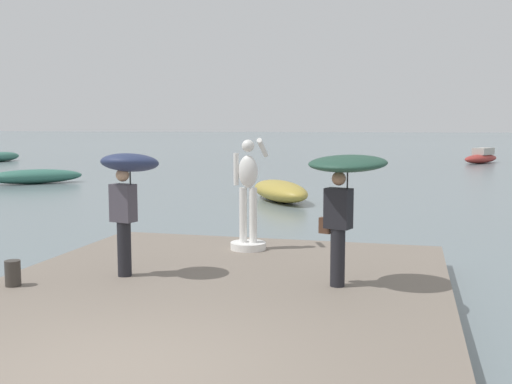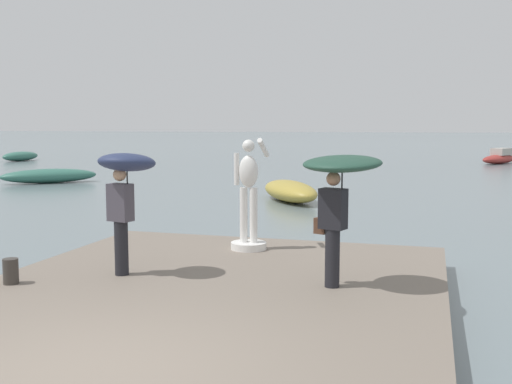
% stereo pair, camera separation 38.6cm
% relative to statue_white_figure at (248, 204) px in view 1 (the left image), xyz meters
% --- Properties ---
extents(ground_plane, '(400.00, 400.00, 0.00)m').
position_rel_statue_white_figure_xyz_m(ground_plane, '(0.21, 33.90, -1.29)').
color(ground_plane, slate).
extents(pier, '(6.93, 10.30, 0.40)m').
position_rel_statue_white_figure_xyz_m(pier, '(0.21, -3.95, -1.09)').
color(pier, slate).
rests_on(pier, ground).
extents(statue_white_figure, '(0.69, 0.91, 2.17)m').
position_rel_statue_white_figure_xyz_m(statue_white_figure, '(0.00, 0.00, 0.00)').
color(statue_white_figure, white).
rests_on(statue_white_figure, pier).
extents(onlooker_left, '(1.09, 1.11, 2.01)m').
position_rel_statue_white_figure_xyz_m(onlooker_left, '(-1.29, -2.52, 0.65)').
color(onlooker_left, black).
rests_on(onlooker_left, pier).
extents(onlooker_right, '(1.47, 1.47, 2.00)m').
position_rel_statue_white_figure_xyz_m(onlooker_right, '(2.09, -2.31, 0.70)').
color(onlooker_right, black).
rests_on(onlooker_right, pier).
extents(mooring_bollard, '(0.23, 0.23, 0.39)m').
position_rel_statue_white_figure_xyz_m(mooring_bollard, '(-2.73, -3.50, -0.70)').
color(mooring_bollard, '#38332D').
rests_on(mooring_bollard, pier).
extents(boat_near, '(4.21, 3.92, 0.69)m').
position_rel_statue_white_figure_xyz_m(boat_near, '(-14.50, 14.32, -0.95)').
color(boat_near, '#336B5B').
rests_on(boat_near, ground).
extents(boat_far, '(3.38, 4.49, 1.12)m').
position_rel_statue_white_figure_xyz_m(boat_far, '(8.11, 36.38, -0.86)').
color(boat_far, '#9E2D28').
rests_on(boat_far, ground).
extents(boat_leftward, '(1.54, 3.72, 0.73)m').
position_rel_statue_white_figure_xyz_m(boat_leftward, '(-27.65, 29.45, -0.92)').
color(boat_leftward, '#336B5B').
rests_on(boat_leftward, ground).
extents(boat_rightward, '(3.45, 4.31, 0.76)m').
position_rel_statue_white_figure_xyz_m(boat_rightward, '(-1.65, 10.68, -0.91)').
color(boat_rightward, '#B2993D').
rests_on(boat_rightward, ground).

